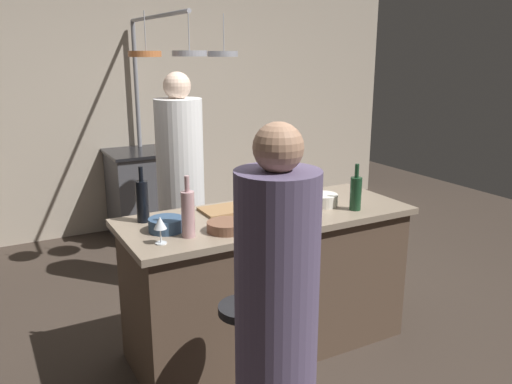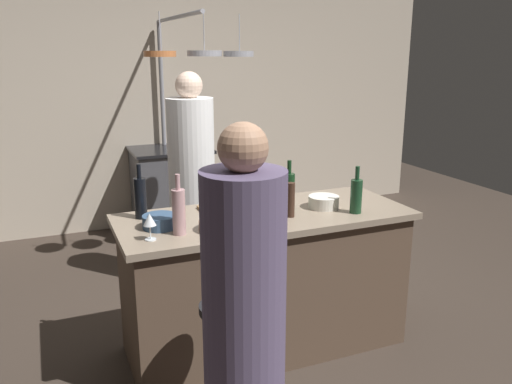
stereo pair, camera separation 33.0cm
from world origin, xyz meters
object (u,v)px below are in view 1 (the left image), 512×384
Objects in this scene: bar_stool_left at (245,361)px; pepper_mill at (294,199)px; wine_bottle_green at (356,193)px; cutting_board at (227,210)px; mixing_bowl_blue at (166,225)px; wine_glass_by_chef at (270,188)px; wine_bottle_red at (289,190)px; wine_glass_near_right_guest at (160,224)px; guest_left at (276,332)px; stove_range at (149,193)px; mixing_bowl_wooden at (226,226)px; chef at (181,192)px; mixing_bowl_ceramic at (323,200)px; wine_bottle_rose at (188,213)px; wine_bottle_dark at (142,200)px.

bar_stool_left is 3.24× the size of pepper_mill.
pepper_mill is 0.41m from wine_bottle_green.
wine_bottle_green is (0.40, -0.08, 0.01)m from pepper_mill.
mixing_bowl_blue reaches higher than cutting_board.
wine_glass_by_chef is 0.80m from mixing_bowl_blue.
wine_bottle_red is 0.94m from wine_glass_near_right_guest.
guest_left reaches higher than wine_bottle_green.
wine_glass_by_chef is (-0.40, 0.37, -0.01)m from wine_bottle_green.
stove_range is 2.80m from wine_glass_near_right_guest.
wine_glass_near_right_guest is (-0.92, -0.22, -0.02)m from wine_bottle_red.
mixing_bowl_blue is at bearing 150.70° from mixing_bowl_wooden.
guest_left reaches higher than wine_glass_by_chef.
wine_bottle_green is 1.38× the size of mixing_bowl_wooden.
mixing_bowl_blue is at bearing 96.82° from guest_left.
chef is (-0.15, -1.36, 0.35)m from stove_range.
pepper_mill reaches higher than mixing_bowl_ceramic.
wine_bottle_rose is 0.98m from mixing_bowl_ceramic.
pepper_mill is at bearing -87.44° from stove_range.
wine_bottle_rose is at bearing -108.78° from chef.
wine_bottle_red is (0.17, -2.42, 0.57)m from stove_range.
mixing_bowl_wooden is (0.35, -0.38, -0.10)m from wine_bottle_dark.
pepper_mill is 0.16m from wine_bottle_red.
chef is 1.06× the size of guest_left.
guest_left is 8.31× the size of mixing_bowl_blue.
wine_bottle_red is 0.93× the size of wine_bottle_rose.
wine_bottle_red is 1.61× the size of mixing_bowl_ceramic.
wine_bottle_rose is 1.72× the size of mixing_bowl_blue.
wine_bottle_rose is 0.19m from mixing_bowl_blue.
wine_bottle_green is (0.52, -2.65, 0.56)m from stove_range.
mixing_bowl_wooden is (0.17, 0.83, 0.18)m from guest_left.
wine_glass_near_right_guest is 0.39m from mixing_bowl_wooden.
mixing_bowl_blue is (-1.17, 0.18, -0.07)m from wine_bottle_green.
stove_range is 2.63m from pepper_mill.
mixing_bowl_wooden is (0.12, 0.45, 0.55)m from bar_stool_left.
bar_stool_left is 1.13m from wine_bottle_red.
wine_bottle_red is at bearing 164.91° from mixing_bowl_ceramic.
stove_range is 4.24× the size of pepper_mill.
pepper_mill is 0.72× the size of wine_bottle_green.
pepper_mill is at bearing 168.51° from wine_bottle_green.
wine_bottle_dark is (-0.89, 0.17, 0.01)m from wine_bottle_red.
chef is at bearing 117.61° from wine_bottle_green.
guest_left reaches higher than cutting_board.
wine_bottle_dark is 1.69× the size of mixing_bowl_blue.
pepper_mill is at bearing -21.21° from wine_bottle_dark.
bar_stool_left is at bearing -145.71° from mixing_bowl_ceramic.
chef is 8.17× the size of pepper_mill.
wine_glass_by_chef is 0.35m from mixing_bowl_ceramic.
wine_bottle_green is at bearing -11.49° from pepper_mill.
bar_stool_left is 1.26m from wine_bottle_green.
wine_glass_near_right_guest is (-0.26, 0.43, 0.63)m from bar_stool_left.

